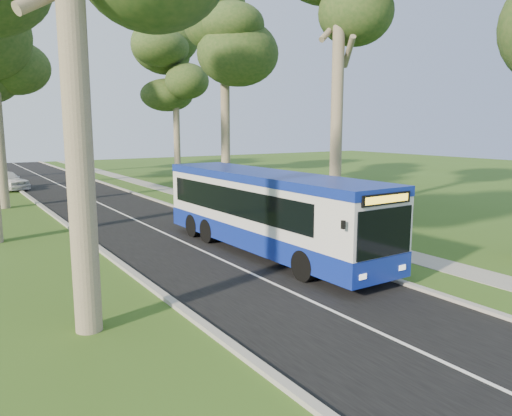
{
  "coord_description": "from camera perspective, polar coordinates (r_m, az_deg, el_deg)",
  "views": [
    {
      "loc": [
        -12.39,
        -16.25,
        5.08
      ],
      "look_at": [
        -1.02,
        1.44,
        1.6
      ],
      "focal_mm": 35.0,
      "sensor_mm": 36.0,
      "label": 1
    }
  ],
  "objects": [
    {
      "name": "bus_shelter",
      "position": [
        26.15,
        2.45,
        2.03
      ],
      "size": [
        1.73,
        2.96,
        2.46
      ],
      "rotation": [
        0.0,
        0.0,
        -0.07
      ],
      "color": "black",
      "rests_on": "ground"
    },
    {
      "name": "bus",
      "position": [
        19.91,
        1.29,
        -0.43
      ],
      "size": [
        2.81,
        12.31,
        3.25
      ],
      "rotation": [
        0.0,
        0.0,
        0.02
      ],
      "color": "silver",
      "rests_on": "ground"
    },
    {
      "name": "tree_east_b",
      "position": [
        30.62,
        9.55,
        22.25
      ],
      "size": [
        5.2,
        5.2,
        16.15
      ],
      "color": "#7A6B56",
      "rests_on": "ground"
    },
    {
      "name": "bus_stop_sign",
      "position": [
        17.66,
        16.7,
        -2.34
      ],
      "size": [
        0.14,
        0.36,
        2.59
      ],
      "rotation": [
        0.0,
        0.0,
        0.28
      ],
      "color": "gray",
      "rests_on": "ground"
    },
    {
      "name": "kerb_east",
      "position": [
        29.45,
        -7.36,
        -0.49
      ],
      "size": [
        0.25,
        100.0,
        0.12
      ],
      "primitive_type": "cube",
      "color": "#9E9B93",
      "rests_on": "ground"
    },
    {
      "name": "ground",
      "position": [
        21.05,
        4.47,
        -4.6
      ],
      "size": [
        120.0,
        120.0,
        0.0
      ],
      "primitive_type": "plane",
      "color": "#36561B",
      "rests_on": "ground"
    },
    {
      "name": "footpath",
      "position": [
        30.84,
        -2.32,
        -0.07
      ],
      "size": [
        1.5,
        100.0,
        0.02
      ],
      "primitive_type": "cube",
      "color": "gray",
      "rests_on": "ground"
    },
    {
      "name": "tree_east_d",
      "position": [
        50.79,
        -9.21,
        14.98
      ],
      "size": [
        5.2,
        5.2,
        13.65
      ],
      "color": "#7A6B56",
      "rests_on": "ground"
    },
    {
      "name": "kerb_west",
      "position": [
        27.26,
        -20.77,
        -1.83
      ],
      "size": [
        0.25,
        100.0,
        0.12
      ],
      "primitive_type": "cube",
      "color": "#9E9B93",
      "rests_on": "ground"
    },
    {
      "name": "road",
      "position": [
        28.17,
        -13.8,
        -1.25
      ],
      "size": [
        7.0,
        100.0,
        0.02
      ],
      "primitive_type": "cube",
      "color": "black",
      "rests_on": "ground"
    },
    {
      "name": "centre_line",
      "position": [
        28.17,
        -13.8,
        -1.22
      ],
      "size": [
        0.12,
        100.0,
        0.0
      ],
      "primitive_type": "cube",
      "color": "white",
      "rests_on": "road"
    },
    {
      "name": "tree_east_c",
      "position": [
        39.92,
        -3.63,
        19.87
      ],
      "size": [
        5.2,
        5.2,
        16.69
      ],
      "color": "#7A6B56",
      "rests_on": "ground"
    },
    {
      "name": "car_white",
      "position": [
        44.41,
        -26.78,
        2.86
      ],
      "size": [
        3.67,
        5.04,
        1.59
      ],
      "primitive_type": "imported",
      "rotation": [
        0.0,
        0.0,
        0.43
      ],
      "color": "white",
      "rests_on": "ground"
    },
    {
      "name": "litter_bin",
      "position": [
        27.26,
        -3.33,
        -0.21
      ],
      "size": [
        0.61,
        0.61,
        1.06
      ],
      "rotation": [
        0.0,
        0.0,
        0.37
      ],
      "color": "black",
      "rests_on": "ground"
    }
  ]
}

